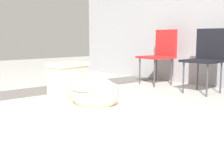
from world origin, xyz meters
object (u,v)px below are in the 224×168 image
at_px(toilet, 86,97).
at_px(boulder_near, 62,78).
at_px(folding_chair_middle, 207,53).
at_px(folding_chair_left, 161,51).

xyz_separation_m(toilet, boulder_near, (-1.76, 0.87, -0.09)).
distance_m(toilet, folding_chair_middle, 2.07).
xyz_separation_m(folding_chair_middle, boulder_near, (-1.65, -1.17, -0.38)).
height_order(folding_chair_middle, boulder_near, folding_chair_middle).
relative_size(folding_chair_middle, boulder_near, 2.14).
relative_size(toilet, folding_chair_left, 0.82).
xyz_separation_m(folding_chair_left, boulder_near, (-0.79, -1.28, -0.38)).
bearing_deg(toilet, folding_chair_middle, 82.72).
distance_m(folding_chair_left, folding_chair_middle, 0.87).
height_order(folding_chair_left, boulder_near, folding_chair_left).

